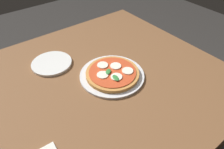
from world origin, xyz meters
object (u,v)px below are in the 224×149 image
dining_table (98,93)px  serving_tray (112,75)px  plate_white (52,63)px  pizza (112,73)px

dining_table → serving_tray: serving_tray is taller
dining_table → plate_white: (0.13, -0.25, 0.10)m
plate_white → pizza: bearing=125.6°
dining_table → pizza: 0.14m
dining_table → serving_tray: (-0.07, 0.03, 0.10)m
dining_table → pizza: bearing=156.6°
pizza → serving_tray: bearing=-95.7°
serving_tray → pizza: size_ratio=1.22×
dining_table → plate_white: size_ratio=5.93×
dining_table → plate_white: 0.30m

